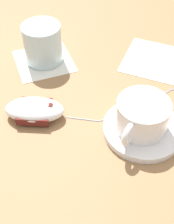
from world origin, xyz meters
TOP-DOWN VIEW (x-y plane):
  - ground_plane at (0.00, 0.00)m, footprint 3.00×3.00m
  - saucer at (-0.10, 0.11)m, footprint 0.14×0.14m
  - coffee_cup at (-0.10, 0.11)m, footprint 0.09×0.11m
  - computer_mouse at (0.09, 0.07)m, footprint 0.11×0.07m
  - mouse_cable at (-0.16, 0.03)m, footprint 0.39×0.10m
  - napkin_under_glass at (0.08, -0.10)m, footprint 0.15×0.15m
  - drinking_glass at (0.08, -0.10)m, footprint 0.08×0.08m
  - napkin_spare at (-0.16, -0.09)m, footprint 0.18×0.18m

SIDE VIEW (x-z plane):
  - ground_plane at x=0.00m, z-range 0.00..0.00m
  - napkin_under_glass at x=0.08m, z-range 0.00..0.00m
  - napkin_spare at x=-0.16m, z-range 0.00..0.00m
  - mouse_cable at x=-0.16m, z-range 0.00..0.00m
  - saucer at x=-0.10m, z-range 0.00..0.01m
  - computer_mouse at x=0.09m, z-range 0.00..0.03m
  - coffee_cup at x=-0.10m, z-range 0.01..0.07m
  - drinking_glass at x=0.08m, z-range 0.00..0.09m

